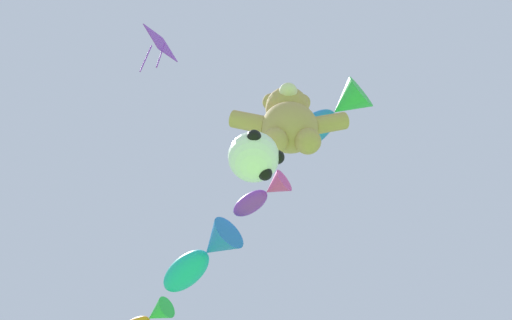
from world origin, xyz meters
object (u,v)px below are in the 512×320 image
at_px(fish_kite_cobalt, 329,117).
at_px(diamond_kite, 159,45).
at_px(teddy_bear_kite, 289,121).
at_px(soccer_ball_kite, 254,157).
at_px(fish_kite_teal, 202,257).
at_px(fish_kite_violet, 263,195).

height_order(fish_kite_cobalt, diamond_kite, diamond_kite).
distance_m(teddy_bear_kite, diamond_kite, 5.09).
distance_m(soccer_ball_kite, fish_kite_teal, 6.12).
height_order(soccer_ball_kite, diamond_kite, diamond_kite).
bearing_deg(fish_kite_teal, soccer_ball_kite, -75.27).
bearing_deg(fish_kite_teal, fish_kite_violet, -47.81).
xyz_separation_m(teddy_bear_kite, fish_kite_cobalt, (0.98, 0.69, 1.90)).
bearing_deg(fish_kite_teal, teddy_bear_kite, -67.79).
relative_size(fish_kite_cobalt, fish_kite_teal, 0.86).
height_order(soccer_ball_kite, fish_kite_violet, fish_kite_violet).
bearing_deg(soccer_ball_kite, fish_kite_cobalt, 27.67).
xyz_separation_m(fish_kite_violet, diamond_kite, (-2.55, -3.07, 1.85)).
relative_size(teddy_bear_kite, diamond_kite, 0.85).
distance_m(teddy_bear_kite, soccer_ball_kite, 1.88).
relative_size(teddy_bear_kite, fish_kite_violet, 1.44).
bearing_deg(diamond_kite, soccer_ball_kite, 0.66).
height_order(soccer_ball_kite, fish_kite_cobalt, fish_kite_cobalt).
distance_m(fish_kite_cobalt, diamond_kite, 4.60).
bearing_deg(fish_kite_cobalt, teddy_bear_kite, -144.93).
bearing_deg(diamond_kite, fish_kite_cobalt, 12.47).
bearing_deg(diamond_kite, fish_kite_violet, 50.26).
bearing_deg(soccer_ball_kite, diamond_kite, -179.34).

